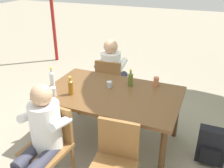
# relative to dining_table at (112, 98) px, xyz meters

# --- Properties ---
(ground_plane) EXTENTS (24.00, 24.00, 0.00)m
(ground_plane) POSITION_rel_dining_table_xyz_m (0.00, 0.00, -0.67)
(ground_plane) COLOR gray
(dining_table) EXTENTS (1.70, 1.07, 0.76)m
(dining_table) POSITION_rel_dining_table_xyz_m (0.00, 0.00, 0.00)
(dining_table) COLOR brown
(dining_table) RESTS_ON ground_plane
(chair_near_left) EXTENTS (0.48, 0.48, 0.87)m
(chair_near_left) POSITION_rel_dining_table_xyz_m (-0.38, -0.83, -0.19)
(chair_near_left) COLOR olive
(chair_near_left) RESTS_ON ground_plane
(chair_far_left) EXTENTS (0.47, 0.47, 0.87)m
(chair_far_left) POSITION_rel_dining_table_xyz_m (-0.38, 0.83, -0.19)
(chair_far_left) COLOR olive
(chair_far_left) RESTS_ON ground_plane
(chair_near_right) EXTENTS (0.47, 0.47, 0.87)m
(chair_near_right) POSITION_rel_dining_table_xyz_m (0.38, -0.83, -0.19)
(chair_near_right) COLOR olive
(chair_near_right) RESTS_ON ground_plane
(person_in_white_shirt) EXTENTS (0.47, 0.61, 1.18)m
(person_in_white_shirt) POSITION_rel_dining_table_xyz_m (-0.38, -0.94, -0.02)
(person_in_white_shirt) COLOR white
(person_in_white_shirt) RESTS_ON ground_plane
(person_in_plaid_shirt) EXTENTS (0.47, 0.61, 1.18)m
(person_in_plaid_shirt) POSITION_rel_dining_table_xyz_m (-0.38, 0.94, -0.02)
(person_in_plaid_shirt) COLOR white
(person_in_plaid_shirt) RESTS_ON ground_plane
(bottle_amber) EXTENTS (0.06, 0.06, 0.24)m
(bottle_amber) POSITION_rel_dining_table_xyz_m (-0.45, -0.24, 0.19)
(bottle_amber) COLOR #996019
(bottle_amber) RESTS_ON dining_table
(bottle_clear) EXTENTS (0.06, 0.06, 0.29)m
(bottle_clear) POSITION_rel_dining_table_xyz_m (-0.77, -0.17, 0.20)
(bottle_clear) COLOR white
(bottle_clear) RESTS_ON dining_table
(bottle_olive) EXTENTS (0.06, 0.06, 0.23)m
(bottle_olive) POSITION_rel_dining_table_xyz_m (0.15, 0.28, 0.18)
(bottle_olive) COLOR #566623
(bottle_olive) RESTS_ON dining_table
(cup_steel) EXTENTS (0.07, 0.07, 0.08)m
(cup_steel) POSITION_rel_dining_table_xyz_m (-0.09, 0.13, 0.12)
(cup_steel) COLOR #B2B7BC
(cup_steel) RESTS_ON dining_table
(cup_glass) EXTENTS (0.07, 0.07, 0.11)m
(cup_glass) POSITION_rel_dining_table_xyz_m (-0.63, -0.35, 0.14)
(cup_glass) COLOR silver
(cup_glass) RESTS_ON dining_table
(cup_terracotta) EXTENTS (0.07, 0.07, 0.12)m
(cup_terracotta) POSITION_rel_dining_table_xyz_m (0.46, 0.41, 0.14)
(cup_terracotta) COLOR #BC6B47
(cup_terracotta) RESTS_ON dining_table
(backpack_by_near_side) EXTENTS (0.33, 0.20, 0.48)m
(backpack_by_near_side) POSITION_rel_dining_table_xyz_m (1.26, 0.09, -0.45)
(backpack_by_near_side) COLOR black
(backpack_by_near_side) RESTS_ON ground_plane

